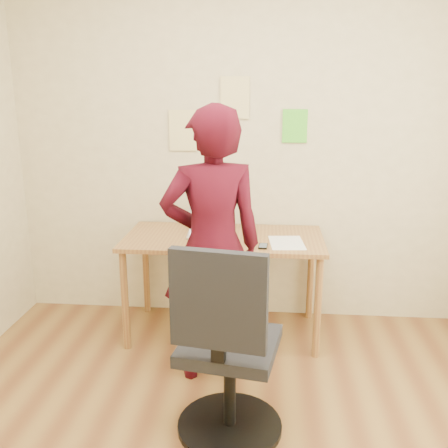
# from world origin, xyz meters

# --- Properties ---
(room) EXTENTS (3.58, 3.58, 2.78)m
(room) POSITION_xyz_m (0.00, 0.00, 1.35)
(room) COLOR brown
(room) RESTS_ON ground
(desk) EXTENTS (1.40, 0.70, 0.74)m
(desk) POSITION_xyz_m (-0.13, 1.38, 0.65)
(desk) COLOR olive
(desk) RESTS_ON ground
(laptop) EXTENTS (0.34, 0.31, 0.24)m
(laptop) POSITION_xyz_m (-0.22, 1.45, 0.79)
(laptop) COLOR #B4B4BC
(laptop) RESTS_ON desk
(paper_sheet) EXTENTS (0.25, 0.34, 0.00)m
(paper_sheet) POSITION_xyz_m (0.31, 1.27, 0.74)
(paper_sheet) COLOR white
(paper_sheet) RESTS_ON desk
(phone) EXTENTS (0.07, 0.12, 0.01)m
(phone) POSITION_xyz_m (0.16, 1.17, 0.74)
(phone) COLOR black
(phone) RESTS_ON desk
(wall_note_left) EXTENTS (0.21, 0.00, 0.30)m
(wall_note_left) POSITION_xyz_m (-0.46, 1.74, 1.45)
(wall_note_left) COLOR #E9D88B
(wall_note_left) RESTS_ON room
(wall_note_mid) EXTENTS (0.21, 0.00, 0.30)m
(wall_note_mid) POSITION_xyz_m (-0.08, 1.74, 1.69)
(wall_note_mid) COLOR #E9D88B
(wall_note_mid) RESTS_ON room
(wall_note_right) EXTENTS (0.18, 0.00, 0.24)m
(wall_note_right) POSITION_xyz_m (0.36, 1.74, 1.49)
(wall_note_right) COLOR #58DA31
(wall_note_right) RESTS_ON room
(office_chair) EXTENTS (0.56, 0.56, 1.07)m
(office_chair) POSITION_xyz_m (-0.01, 0.22, 0.46)
(office_chair) COLOR black
(office_chair) RESTS_ON ground
(person) EXTENTS (0.70, 0.55, 1.68)m
(person) POSITION_xyz_m (-0.15, 0.83, 0.84)
(person) COLOR #3B0813
(person) RESTS_ON ground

